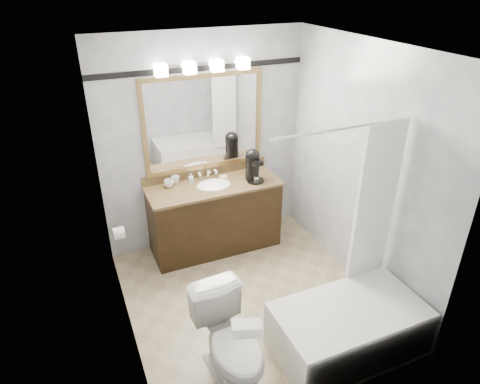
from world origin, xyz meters
name	(u,v)px	position (x,y,z in m)	size (l,w,h in m)	color
room	(251,192)	(0.00, 0.00, 1.25)	(2.42, 2.62, 2.52)	tan
vanity	(215,215)	(0.00, 1.02, 0.44)	(1.53, 0.58, 0.97)	black
mirror	(204,123)	(0.00, 1.28, 1.50)	(1.40, 0.04, 1.10)	#A07F48
vanity_light_bar	(203,66)	(0.00, 1.23, 2.13)	(1.02, 0.14, 0.12)	silver
accent_stripe	(201,68)	(0.00, 1.29, 2.10)	(2.40, 0.01, 0.06)	black
bathtub	(349,321)	(0.55, -0.90, 0.28)	(1.30, 0.75, 1.96)	white
tp_roll	(119,233)	(-1.14, 0.66, 0.70)	(0.12, 0.12, 0.11)	white
toilet	(231,344)	(-0.54, -0.83, 0.40)	(0.44, 0.78, 0.79)	white
tissue_box	(247,328)	(-0.54, -1.12, 0.84)	(0.21, 0.11, 0.08)	white
coffee_maker	(253,164)	(0.46, 0.96, 1.04)	(0.20, 0.25, 0.38)	black
cup_left	(169,183)	(-0.48, 1.16, 0.89)	(0.11, 0.11, 0.09)	white
cup_right	(176,180)	(-0.39, 1.22, 0.89)	(0.09, 0.09, 0.09)	white
soap_bottle_a	(191,178)	(-0.22, 1.16, 0.91)	(0.05, 0.05, 0.12)	white
soap_bar	(223,177)	(0.17, 1.13, 0.86)	(0.08, 0.05, 0.03)	beige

